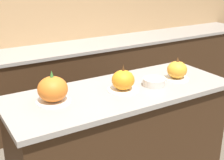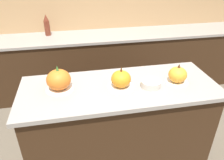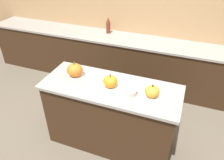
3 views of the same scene
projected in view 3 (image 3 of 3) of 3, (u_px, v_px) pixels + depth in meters
The scene contains 9 objects.
ground_plane at pixel (111, 141), 3.04m from camera, with size 12.00×12.00×0.00m, color #665B4C.
wall_back at pixel (149, 14), 3.76m from camera, with size 8.00×0.06×2.50m.
kitchen_island at pixel (111, 116), 2.78m from camera, with size 1.63×0.64×0.93m.
back_counter at pixel (140, 64), 3.96m from camera, with size 6.00×0.60×0.89m.
pumpkin_cake_left at pixel (75, 70), 2.65m from camera, with size 0.22×0.22×0.21m.
pumpkin_cake_center at pixel (110, 82), 2.47m from camera, with size 0.22×0.22×0.19m.
pumpkin_cake_right at pixel (152, 92), 2.32m from camera, with size 0.19×0.19×0.17m.
bottle_tall at pixel (108, 26), 3.93m from camera, with size 0.08×0.08×0.29m.
mixing_bowl at pixel (130, 92), 2.39m from camera, with size 0.16×0.16×0.05m.
Camera 3 is at (0.75, -1.92, 2.39)m, focal length 35.00 mm.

